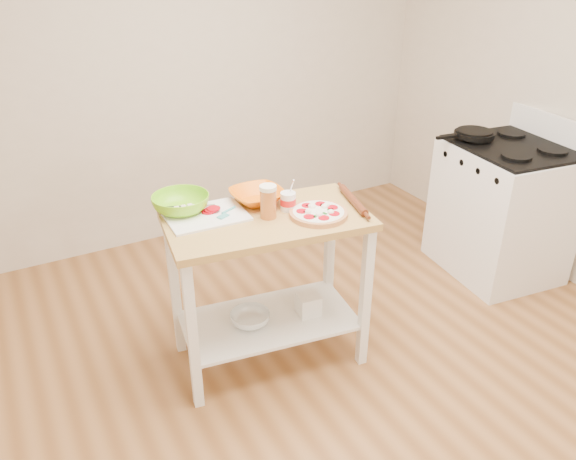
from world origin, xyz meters
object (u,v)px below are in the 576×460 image
(gas_stove, at_px, (502,209))
(skillet, at_px, (473,134))
(prep_island, at_px, (268,260))
(shelf_bin, at_px, (308,304))
(pizza, at_px, (318,213))
(spatula, at_px, (226,213))
(knife, at_px, (182,208))
(cutting_board, at_px, (205,215))
(beer_pint, at_px, (268,202))
(orange_bowl, at_px, (257,196))
(rolling_pin, at_px, (353,200))
(shelf_glass_bowl, at_px, (250,319))
(yogurt_tub, at_px, (288,201))
(green_bowl, at_px, (181,204))

(gas_stove, height_order, skillet, gas_stove)
(prep_island, relative_size, shelf_bin, 9.12)
(pizza, height_order, spatula, pizza)
(shelf_bin, bearing_deg, knife, 149.41)
(cutting_board, relative_size, knife, 1.56)
(pizza, relative_size, beer_pint, 1.72)
(skillet, xyz_separation_m, beer_pint, (-1.75, -0.34, 0.01))
(cutting_board, height_order, orange_bowl, orange_bowl)
(rolling_pin, bearing_deg, shelf_glass_bowl, 171.58)
(skillet, bearing_deg, orange_bowl, -164.22)
(knife, relative_size, shelf_bin, 2.18)
(pizza, bearing_deg, shelf_bin, 106.23)
(pizza, distance_m, spatula, 0.47)
(yogurt_tub, relative_size, shelf_bin, 1.45)
(shelf_glass_bowl, bearing_deg, beer_pint, -7.70)
(green_bowl, bearing_deg, pizza, -32.57)
(spatula, distance_m, shelf_glass_bowl, 0.63)
(skillet, xyz_separation_m, spatula, (-1.93, -0.22, -0.06))
(cutting_board, xyz_separation_m, shelf_glass_bowl, (0.16, -0.15, -0.61))
(pizza, bearing_deg, yogurt_tub, 127.38)
(yogurt_tub, bearing_deg, pizza, -52.62)
(yogurt_tub, bearing_deg, cutting_board, 161.34)
(orange_bowl, bearing_deg, yogurt_tub, -59.67)
(prep_island, relative_size, green_bowl, 3.73)
(skillet, xyz_separation_m, shelf_glass_bowl, (-1.86, -0.32, -0.68))
(orange_bowl, relative_size, shelf_bin, 2.32)
(cutting_board, bearing_deg, skillet, 7.15)
(knife, bearing_deg, rolling_pin, -2.46)
(spatula, relative_size, green_bowl, 0.46)
(shelf_glass_bowl, bearing_deg, shelf_bin, -11.56)
(pizza, relative_size, shelf_glass_bowl, 1.35)
(spatula, bearing_deg, shelf_bin, -48.02)
(spatula, relative_size, shelf_bin, 1.12)
(spatula, bearing_deg, shelf_glass_bowl, -82.63)
(cutting_board, distance_m, beer_pint, 0.33)
(orange_bowl, xyz_separation_m, beer_pint, (-0.03, -0.19, 0.05))
(prep_island, distance_m, shelf_glass_bowl, 0.36)
(yogurt_tub, bearing_deg, green_bowl, 153.44)
(prep_island, height_order, pizza, pizza)
(spatula, xyz_separation_m, beer_pint, (0.18, -0.12, 0.07))
(yogurt_tub, bearing_deg, skillet, 10.80)
(skillet, relative_size, green_bowl, 1.44)
(green_bowl, bearing_deg, cutting_board, -51.36)
(shelf_glass_bowl, bearing_deg, cutting_board, 137.28)
(cutting_board, distance_m, shelf_glass_bowl, 0.65)
(knife, bearing_deg, cutting_board, -35.65)
(gas_stove, relative_size, shelf_bin, 9.17)
(knife, height_order, shelf_bin, knife)
(pizza, height_order, shelf_bin, pizza)
(beer_pint, relative_size, shelf_glass_bowl, 0.78)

